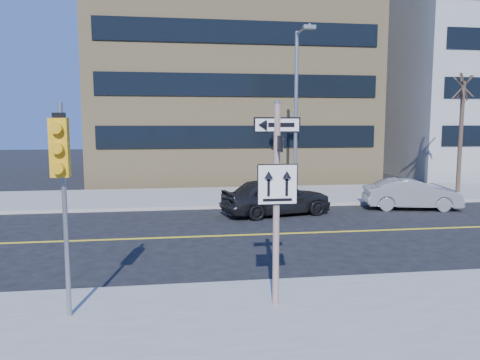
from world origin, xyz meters
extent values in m
plane|color=black|center=(0.00, 0.00, 0.00)|extent=(120.00, 120.00, 0.00)
cylinder|color=beige|center=(0.00, -2.50, 2.15)|extent=(0.13, 0.13, 4.00)
cylinder|color=gray|center=(0.00, -2.50, 4.18)|extent=(0.10, 0.10, 0.06)
cube|color=black|center=(0.00, -2.50, 3.75)|extent=(0.92, 0.03, 0.30)
cube|color=black|center=(0.00, -2.50, 3.40)|extent=(0.03, 0.92, 0.30)
cube|color=white|center=(0.00, -2.58, 2.60)|extent=(0.80, 0.03, 0.80)
cylinder|color=gray|center=(-4.00, -2.50, 2.15)|extent=(0.09, 0.09, 4.00)
cube|color=gold|center=(-4.00, -2.70, 3.35)|extent=(0.32, 0.22, 1.05)
sphere|color=#8C0705|center=(-4.00, -2.82, 3.70)|extent=(0.17, 0.17, 0.17)
sphere|color=black|center=(-4.00, -2.82, 3.35)|extent=(0.17, 0.17, 0.17)
sphere|color=black|center=(-4.00, -2.82, 3.00)|extent=(0.17, 0.17, 0.17)
imported|color=black|center=(2.22, 7.33, 0.78)|extent=(2.84, 4.86, 1.55)
imported|color=gray|center=(8.45, 7.74, 0.68)|extent=(2.25, 4.31, 1.35)
cylinder|color=gray|center=(4.00, 11.00, 4.15)|extent=(0.18, 0.18, 8.00)
cylinder|color=gray|center=(4.00, 10.00, 8.05)|extent=(0.10, 2.20, 0.10)
cube|color=gray|center=(4.00, 9.00, 7.95)|extent=(0.55, 0.30, 0.16)
cylinder|color=#34291E|center=(13.00, 11.30, 3.05)|extent=(0.22, 0.22, 5.80)
cube|color=tan|center=(2.00, 25.00, 9.00)|extent=(18.00, 18.00, 18.00)
camera|label=1|loc=(-2.02, -11.39, 3.78)|focal=35.00mm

